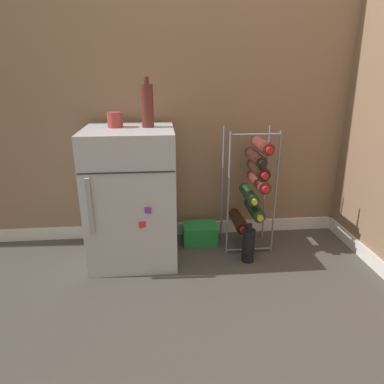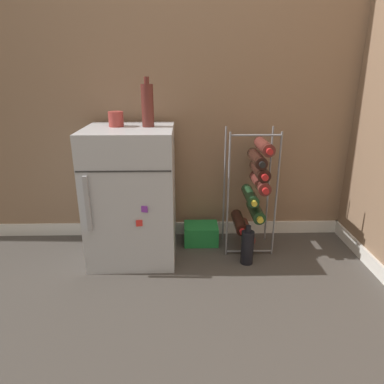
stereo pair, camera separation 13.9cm
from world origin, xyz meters
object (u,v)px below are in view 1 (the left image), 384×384
at_px(soda_box, 200,233).
at_px(loose_bottle_floor, 248,245).
at_px(mini_fridge, 132,196).
at_px(fridge_top_cup, 115,120).
at_px(fridge_top_bottle, 147,105).
at_px(wine_rack, 253,188).

height_order(soda_box, loose_bottle_floor, loose_bottle_floor).
xyz_separation_m(mini_fridge, loose_bottle_floor, (0.71, -0.13, -0.30)).
bearing_deg(mini_fridge, fridge_top_cup, 147.58).
distance_m(fridge_top_cup, loose_bottle_floor, 1.10).
height_order(fridge_top_cup, fridge_top_bottle, fridge_top_bottle).
relative_size(mini_fridge, wine_rack, 1.03).
xyz_separation_m(fridge_top_cup, loose_bottle_floor, (0.78, -0.18, -0.75)).
distance_m(soda_box, loose_bottle_floor, 0.39).
relative_size(wine_rack, fridge_top_bottle, 2.86).
xyz_separation_m(mini_fridge, fridge_top_cup, (-0.07, 0.05, 0.45)).
bearing_deg(fridge_top_bottle, soda_box, 18.10).
bearing_deg(soda_box, fridge_top_bottle, -161.90).
xyz_separation_m(wine_rack, fridge_top_bottle, (-0.66, -0.03, 0.53)).
distance_m(soda_box, fridge_top_cup, 0.95).
relative_size(wine_rack, fridge_top_cup, 9.18).
bearing_deg(fridge_top_bottle, fridge_top_cup, 177.38).
bearing_deg(wine_rack, soda_box, 168.15).
distance_m(wine_rack, fridge_top_bottle, 0.85).
bearing_deg(loose_bottle_floor, fridge_top_bottle, 163.87).
xyz_separation_m(mini_fridge, fridge_top_bottle, (0.11, 0.04, 0.53)).
xyz_separation_m(wine_rack, fridge_top_cup, (-0.85, -0.03, 0.45)).
relative_size(soda_box, fridge_top_bottle, 0.83).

